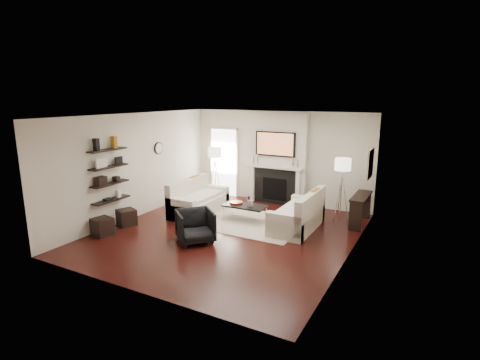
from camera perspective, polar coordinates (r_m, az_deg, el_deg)
The scene contains 71 objects.
room_envelope at distance 8.40m, azimuth -1.94°, elevation 0.53°, with size 6.00×6.00×6.00m.
chimney_breast at distance 10.94m, azimuth 5.68°, elevation 3.34°, with size 1.80×0.25×2.70m, color silver.
fireplace_surround at distance 10.98m, azimuth 5.31°, elevation -1.03°, with size 1.30×0.02×1.04m, color black.
firebox at distance 10.99m, azimuth 5.29°, elevation -1.39°, with size 0.75×0.02×0.65m, color black.
mantel_pilaster_l at distance 11.24m, azimuth 1.88°, elevation -0.50°, with size 0.12×0.08×1.10m, color white.
mantel_pilaster_r at distance 10.70m, azimuth 8.80°, elevation -1.34°, with size 0.12×0.08×1.10m, color white.
mantel_shelf at distance 10.81m, azimuth 5.27°, elevation 2.00°, with size 1.70×0.18×0.07m, color white.
tv_body at distance 10.73m, azimuth 5.39°, elevation 5.49°, with size 1.20×0.06×0.70m, color black.
tv_screen at distance 10.70m, azimuth 5.33°, elevation 5.47°, with size 1.10×0.01×0.62m, color #BF723F.
candlestick_l_tall at distance 11.01m, azimuth 2.67°, elevation 3.22°, with size 0.04×0.04×0.30m, color silver.
candlestick_l_short at distance 11.07m, azimuth 2.07°, elevation 3.12°, with size 0.04×0.04×0.24m, color silver.
candlestick_r_tall at distance 10.59m, azimuth 8.05°, elevation 2.72°, with size 0.04×0.04×0.30m, color silver.
candlestick_r_short at distance 10.55m, azimuth 8.71°, elevation 2.50°, with size 0.04×0.04×0.24m, color silver.
hallway_panel at distance 11.90m, azimuth -2.40°, elevation 2.70°, with size 0.90×0.02×2.10m, color white.
door_trim_l at distance 12.13m, azimuth -4.40°, elevation 2.86°, with size 0.06×0.06×2.16m, color white.
door_trim_r at distance 11.65m, azimuth -0.42°, elevation 2.49°, with size 0.06×0.06×2.16m, color white.
door_trim_top at distance 11.74m, azimuth -2.50°, elevation 7.88°, with size 1.02×0.06×0.06m, color white.
rug at distance 9.48m, azimuth 1.56°, elevation -6.46°, with size 2.60×2.00×0.01m, color beige.
loveseat_left_base at distance 10.21m, azimuth -6.24°, elevation -3.93°, with size 0.85×1.80×0.42m, color white.
loveseat_left_back at distance 10.31m, azimuth -7.81°, elevation -1.98°, with size 0.18×1.80×0.80m, color white.
loveseat_left_arm_n at distance 9.56m, azimuth -9.00°, elevation -4.62°, with size 0.85×0.18×0.60m, color white.
loveseat_left_arm_s at distance 10.83m, azimuth -3.82°, elevation -2.40°, with size 0.85×0.18×0.60m, color white.
loveseat_left_cushion at distance 10.11m, azimuth -6.04°, elevation -2.56°, with size 0.63×1.44×0.10m, color white.
pillow_left_orange at distance 10.50m, azimuth -6.89°, elevation -0.54°, with size 0.10×0.42×0.42m, color #9D6313.
pillow_left_charcoal at distance 10.03m, azimuth -8.85°, elevation -1.29°, with size 0.10×0.40×0.40m, color black.
loveseat_right_base at distance 9.10m, azimuth 8.64°, elevation -6.09°, with size 0.85×1.80×0.42m, color white.
loveseat_right_back at distance 8.91m, azimuth 10.74°, elevation -4.46°, with size 0.18×1.80×0.80m, color white.
loveseat_right_arm_n at distance 8.36m, azimuth 6.75°, elevation -7.12°, with size 0.85×0.18×0.60m, color white.
loveseat_right_arm_s at distance 9.81m, azimuth 10.27°, elevation -4.21°, with size 0.85×0.18×0.60m, color white.
loveseat_right_cushion at distance 9.04m, azimuth 8.39°, elevation -4.48°, with size 0.63×1.44×0.10m, color white.
pillow_right_orange at distance 9.13m, azimuth 11.37°, elevation -2.73°, with size 0.10×0.42×0.42m, color #9D6313.
pillow_right_charcoal at distance 8.58m, azimuth 10.18°, elevation -3.76°, with size 0.10×0.40×0.40m, color black.
coffee_table at distance 9.49m, azimuth 0.75°, elevation -3.96°, with size 1.10×0.55×0.04m, color black.
coffee_leg_nw at distance 9.60m, azimuth -2.53°, elevation -5.08°, with size 0.02×0.02×0.38m, color silver.
coffee_leg_ne at distance 9.15m, azimuth 2.89°, elevation -5.99°, with size 0.02×0.02×0.38m, color silver.
coffee_leg_sw at distance 9.96m, azimuth -1.23°, elevation -4.40°, with size 0.02×0.02×0.38m, color silver.
coffee_leg_se at distance 9.53m, azimuth 4.04°, elevation -5.23°, with size 0.02×0.02×0.38m, color silver.
hurricane_glass at distance 9.37m, azimuth 1.56°, elevation -3.14°, with size 0.16×0.16×0.27m, color white.
hurricane_candle at distance 9.39m, azimuth 1.56°, elevation -3.53°, with size 0.09×0.09×0.14m, color white.
copper_bowl at distance 9.59m, azimuth -0.58°, elevation -3.50°, with size 0.33×0.33×0.06m, color #9C301A.
armchair at distance 8.24m, azimuth -6.82°, elevation -6.78°, with size 0.75×0.70×0.77m, color black.
lamp_left_post at distance 11.53m, azimuth -3.78°, elevation 0.07°, with size 0.02×0.02×1.20m, color silver.
lamp_left_shade at distance 11.37m, azimuth -3.85°, elevation 4.25°, with size 0.40×0.40×0.30m, color white.
lamp_left_leg_a at distance 11.47m, azimuth -3.32°, elevation 0.01°, with size 0.02×0.02×1.25m, color silver.
lamp_left_leg_b at distance 11.64m, azimuth -3.77°, elevation 0.19°, with size 0.02×0.02×1.25m, color silver.
lamp_left_leg_c at distance 11.48m, azimuth -4.27°, elevation 0.00°, with size 0.02×0.02×1.25m, color silver.
lamp_right_post at distance 9.87m, azimuth 15.12°, elevation -2.54°, with size 0.02×0.02×1.20m, color silver.
lamp_right_shade at distance 9.68m, azimuth 15.41°, elevation 2.32°, with size 0.40×0.40×0.30m, color white.
lamp_right_leg_a at distance 9.84m, azimuth 15.74°, elevation -2.61°, with size 0.02×0.02×1.25m, color silver.
lamp_right_leg_b at distance 9.97m, azimuth 14.94°, elevation -2.37°, with size 0.02×0.02×1.25m, color silver.
lamp_right_leg_c at distance 9.79m, azimuth 14.68°, elevation -2.63°, with size 0.02×0.02×1.25m, color silver.
console_top at distance 9.61m, azimuth 17.99°, elevation -2.33°, with size 0.35×1.20×0.04m, color black.
console_leg_n at distance 9.19m, azimuth 17.19°, elevation -5.39°, with size 0.30×0.04×0.71m, color black.
console_leg_s at distance 10.23m, azimuth 18.42°, elevation -3.64°, with size 0.30×0.04×0.71m, color black.
wall_art at distance 9.38m, azimuth 19.25°, elevation 2.36°, with size 0.03×0.70×0.70m, color tan.
shelf_bottom at distance 9.42m, azimuth -19.01°, elevation -2.89°, with size 0.25×1.00×0.04m, color black.
shelf_lower at distance 9.33m, azimuth -19.19°, elevation -0.52°, with size 0.25×1.00×0.04m, color black.
shelf_upper at distance 9.25m, azimuth -19.37°, elevation 1.89°, with size 0.25×1.00×0.04m, color black.
shelf_top at distance 9.19m, azimuth -19.55°, elevation 4.34°, with size 0.25×1.00×0.04m, color black.
decor_magfile_a at distance 8.97m, azimuth -21.07°, elevation 5.05°, with size 0.12×0.10×0.28m, color black.
decor_magfile_b at distance 9.31m, azimuth -18.65°, elevation 5.49°, with size 0.12×0.10×0.28m, color #9D6313.
decor_frame_a at distance 9.09m, azimuth -20.38°, elevation 2.45°, with size 0.04×0.30×0.22m, color white.
decor_frame_b at distance 9.44m, azimuth -17.99°, elevation 2.87°, with size 0.04×0.22×0.18m, color black.
decor_wine_rack at distance 9.13m, azimuth -20.46°, elevation -0.14°, with size 0.18×0.25×0.20m, color black.
decor_box_small at distance 9.44m, azimuth -18.34°, elevation 0.18°, with size 0.15×0.12×0.12m, color black.
decor_books at distance 9.34m, azimuth -19.49°, elevation -2.78°, with size 0.14×0.20×0.05m, color black.
decor_box_tall at distance 9.54m, azimuth -18.08°, elevation -1.96°, with size 0.10×0.10×0.18m, color white.
clock_rim at distance 10.64m, azimuth -12.31°, elevation 4.75°, with size 0.34×0.34×0.04m, color black.
clock_face at distance 10.62m, azimuth -12.21°, elevation 4.75°, with size 0.29×0.29×0.01m, color white.
ottoman_near at distance 9.65m, azimuth -16.89°, elevation -5.47°, with size 0.40×0.40×0.40m, color black.
ottoman_far at distance 9.17m, azimuth -20.22°, elevation -6.68°, with size 0.40×0.40×0.40m, color black.
Camera 1 is at (4.15, -7.09, 3.13)m, focal length 28.00 mm.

